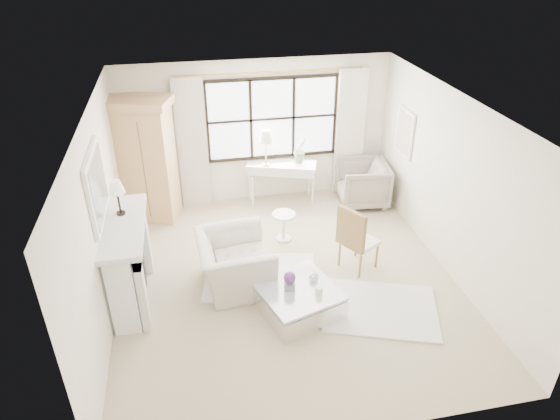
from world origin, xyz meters
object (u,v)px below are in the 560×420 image
Objects in this scene: armoire at (144,159)px; console_table at (281,182)px; club_armchair at (234,262)px; coffee_table at (298,300)px.

console_table is at bearing 19.65° from armoire.
armoire reaches higher than club_armchair.
coffee_table is at bearing -79.37° from console_table.
armoire is at bearing 25.08° from club_armchair.
coffee_table is (2.06, -3.10, -0.96)m from armoire.
console_table reaches higher than club_armchair.
console_table reaches higher than coffee_table.
console_table is 1.15× the size of club_armchair.
armoire is at bearing 105.67° from coffee_table.
club_armchair reaches higher than coffee_table.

